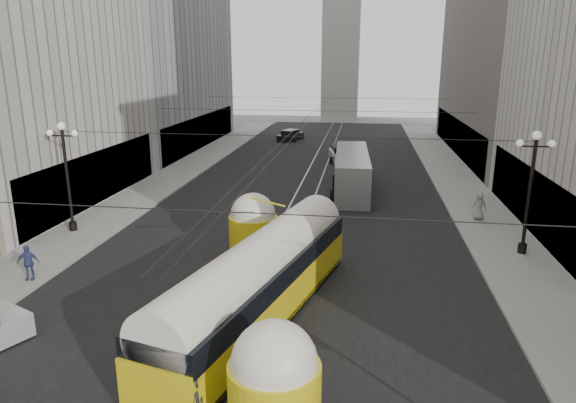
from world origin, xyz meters
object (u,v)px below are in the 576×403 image
(city_bus, at_px, (352,170))
(pedestrian_sidewalk_right, at_px, (479,206))
(pedestrian_sidewalk_left, at_px, (28,263))
(streetcar, at_px, (260,279))

(city_bus, height_order, pedestrian_sidewalk_right, city_bus)
(pedestrian_sidewalk_right, distance_m, pedestrian_sidewalk_left, 25.55)
(city_bus, bearing_deg, pedestrian_sidewalk_right, -39.87)
(streetcar, relative_size, pedestrian_sidewalk_right, 8.83)
(streetcar, distance_m, pedestrian_sidewalk_left, 11.32)
(pedestrian_sidewalk_right, xyz_separation_m, pedestrian_sidewalk_left, (-22.26, -12.54, -0.04))
(streetcar, height_order, pedestrian_sidewalk_right, streetcar)
(city_bus, distance_m, pedestrian_sidewalk_right, 10.65)
(streetcar, xyz_separation_m, city_bus, (2.95, 21.16, -0.05))
(city_bus, bearing_deg, streetcar, -97.93)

